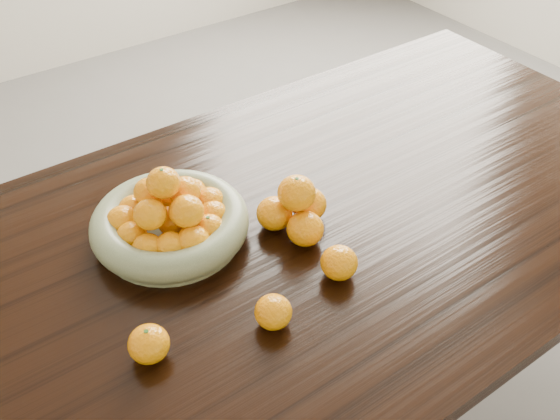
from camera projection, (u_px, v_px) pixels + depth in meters
dining_table at (289, 258)px, 1.37m from camera, size 2.00×1.00×0.75m
fruit_bowl at (170, 220)px, 1.26m from camera, size 0.32×0.32×0.17m
orange_pyramid at (296, 209)px, 1.27m from camera, size 0.15×0.15×0.13m
loose_orange_0 at (149, 344)px, 1.04m from camera, size 0.07×0.07×0.07m
loose_orange_1 at (273, 312)px, 1.09m from camera, size 0.07×0.07×0.06m
loose_orange_2 at (339, 263)px, 1.18m from camera, size 0.07×0.07×0.07m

